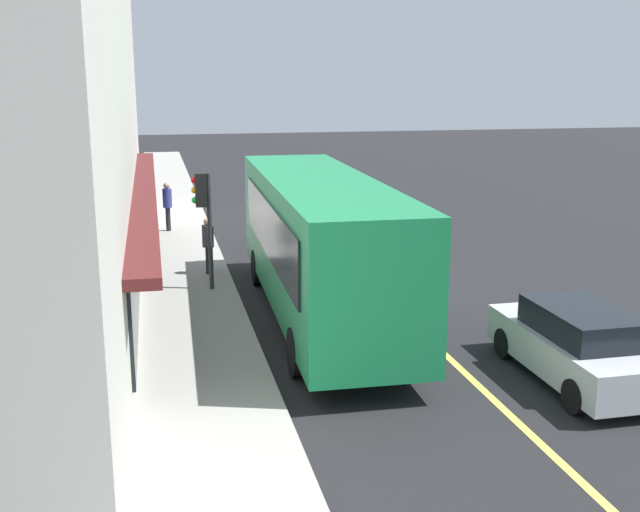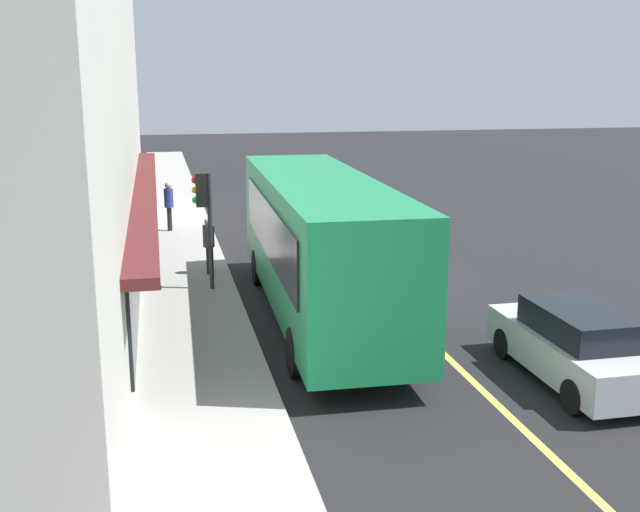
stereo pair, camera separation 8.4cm
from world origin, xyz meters
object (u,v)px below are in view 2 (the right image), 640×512
object	(u,v)px
bus	(319,240)
pedestrian_mid_block	(169,201)
traffic_light	(204,203)
car_silver	(577,345)
pedestrian_near_storefront	(209,240)

from	to	relation	value
bus	pedestrian_mid_block	world-z (taller)	bus
bus	traffic_light	bearing A→B (deg)	43.01
car_silver	pedestrian_mid_block	xyz separation A→B (m)	(16.18, 7.48, 0.53)
bus	pedestrian_mid_block	size ratio (longest dim) A/B	6.06
bus	traffic_light	size ratio (longest dim) A/B	3.50
bus	pedestrian_near_storefront	xyz separation A→B (m)	(4.44, 2.37, -0.82)
pedestrian_near_storefront	bus	bearing A→B (deg)	-151.91
bus	pedestrian_near_storefront	world-z (taller)	bus
car_silver	pedestrian_near_storefront	size ratio (longest dim) A/B	2.56
traffic_light	pedestrian_mid_block	size ratio (longest dim) A/B	1.73
bus	car_silver	world-z (taller)	bus
bus	traffic_light	world-z (taller)	bus
traffic_light	pedestrian_mid_block	distance (m)	8.60
pedestrian_mid_block	traffic_light	bearing A→B (deg)	-174.68
bus	pedestrian_mid_block	xyz separation A→B (m)	(11.24, 3.37, -0.72)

